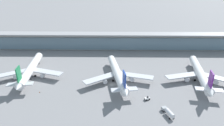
{
  "coord_description": "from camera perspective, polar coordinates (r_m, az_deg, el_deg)",
  "views": [
    {
      "loc": [
        1.86,
        -105.88,
        59.05
      ],
      "look_at": [
        0.0,
        16.96,
        7.07
      ],
      "focal_mm": 31.43,
      "sensor_mm": 36.0,
      "label": 1
    }
  ],
  "objects": [
    {
      "name": "ground_plane",
      "position": [
        121.25,
        -0.12,
        -6.21
      ],
      "size": [
        1200.0,
        1200.0,
        0.0
      ],
      "primitive_type": "plane",
      "color": "slate"
    },
    {
      "name": "airliner_left_stand",
      "position": [
        140.07,
        -22.64,
        -1.71
      ],
      "size": [
        44.08,
        57.75,
        15.39
      ],
      "color": "white",
      "rests_on": "ground"
    },
    {
      "name": "airliner_centre_stand",
      "position": [
        123.91,
        1.53,
        -3.02
      ],
      "size": [
        43.84,
        57.61,
        15.39
      ],
      "color": "white",
      "rests_on": "ground"
    },
    {
      "name": "service_truck_on_taxiway_white",
      "position": [
        107.91,
        10.18,
        -10.1
      ],
      "size": [
        3.32,
        2.82,
        2.05
      ],
      "color": "silver",
      "rests_on": "ground"
    },
    {
      "name": "safety_cone_bravo",
      "position": [
        120.07,
        -20.29,
        -7.94
      ],
      "size": [
        0.62,
        0.62,
        0.7
      ],
      "color": "orange",
      "rests_on": "ground"
    },
    {
      "name": "service_truck_under_wing_grey",
      "position": [
        98.91,
        16.1,
        -13.55
      ],
      "size": [
        4.79,
        8.88,
        2.95
      ],
      "color": "gray",
      "rests_on": "ground"
    },
    {
      "name": "airliner_right_stand",
      "position": [
        135.54,
        24.28,
        -2.81
      ],
      "size": [
        43.76,
        57.56,
        15.39
      ],
      "color": "white",
      "rests_on": "ground"
    },
    {
      "name": "terminal_building",
      "position": [
        180.47,
        0.24,
        6.45
      ],
      "size": [
        235.44,
        12.8,
        15.2
      ],
      "color": "#9E998E",
      "rests_on": "ground"
    }
  ]
}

